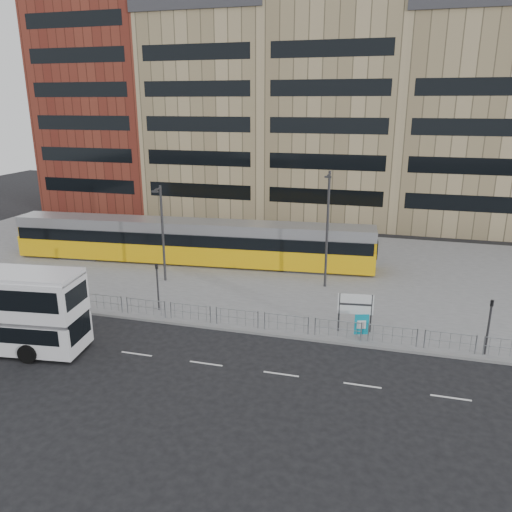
% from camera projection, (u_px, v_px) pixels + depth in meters
% --- Properties ---
extents(ground, '(120.00, 120.00, 0.00)m').
position_uv_depth(ground, '(198.00, 327.00, 30.14)').
color(ground, black).
rests_on(ground, ground).
extents(plaza, '(64.00, 24.00, 0.15)m').
position_uv_depth(plaza, '(252.00, 266.00, 41.18)').
color(plaza, slate).
rests_on(plaza, ground).
extents(kerb, '(64.00, 0.25, 0.17)m').
position_uv_depth(kerb, '(199.00, 326.00, 30.16)').
color(kerb, gray).
rests_on(kerb, ground).
extents(building_row, '(70.40, 18.40, 31.20)m').
position_uv_depth(building_row, '(316.00, 103.00, 57.55)').
color(building_row, maroon).
rests_on(building_row, ground).
extents(pedestrian_barrier, '(32.07, 0.07, 1.10)m').
position_uv_depth(pedestrian_barrier, '(232.00, 313.00, 29.81)').
color(pedestrian_barrier, '#92959A').
rests_on(pedestrian_barrier, plaza).
extents(road_markings, '(62.00, 0.12, 0.01)m').
position_uv_depth(road_markings, '(188.00, 361.00, 26.20)').
color(road_markings, white).
rests_on(road_markings, ground).
extents(tram, '(30.23, 5.43, 3.55)m').
position_uv_depth(tram, '(191.00, 241.00, 41.53)').
color(tram, '#F4B60D').
rests_on(tram, plaza).
extents(station_sign, '(2.03, 0.34, 2.34)m').
position_uv_depth(station_sign, '(355.00, 306.00, 28.76)').
color(station_sign, '#2D2D30').
rests_on(station_sign, plaza).
extents(ad_panel, '(0.79, 0.29, 1.51)m').
position_uv_depth(ad_panel, '(362.00, 325.00, 28.07)').
color(ad_panel, '#2D2D30').
rests_on(ad_panel, plaza).
extents(pedestrian, '(0.59, 0.69, 1.59)m').
position_uv_depth(pedestrian, '(68.00, 284.00, 34.67)').
color(pedestrian, black).
rests_on(pedestrian, plaza).
extents(traffic_light_west, '(0.17, 0.20, 3.10)m').
position_uv_depth(traffic_light_west, '(157.00, 281.00, 31.79)').
color(traffic_light_west, '#2D2D30').
rests_on(traffic_light_west, plaza).
extents(traffic_light_east, '(0.23, 0.25, 3.10)m').
position_uv_depth(traffic_light_east, '(489.00, 320.00, 26.05)').
color(traffic_light_east, '#2D2D30').
rests_on(traffic_light_east, plaza).
extents(lamp_post_west, '(0.45, 1.04, 7.19)m').
position_uv_depth(lamp_post_west, '(162.00, 230.00, 36.48)').
color(lamp_post_west, '#2D2D30').
rests_on(lamp_post_west, plaza).
extents(lamp_post_east, '(0.45, 1.04, 8.40)m').
position_uv_depth(lamp_post_east, '(327.00, 226.00, 35.07)').
color(lamp_post_east, '#2D2D30').
rests_on(lamp_post_east, plaza).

